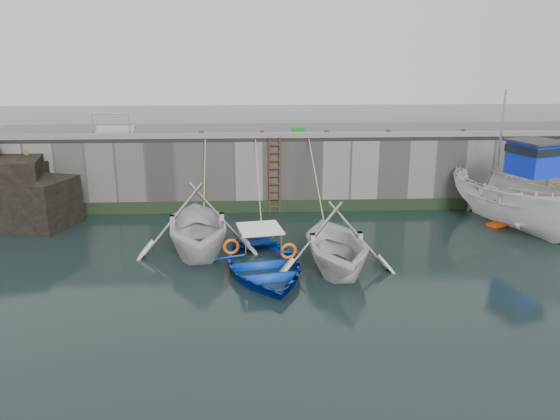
{
  "coord_description": "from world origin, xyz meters",
  "views": [
    {
      "loc": [
        -2.84,
        -12.38,
        6.52
      ],
      "look_at": [
        -1.95,
        6.07,
        1.2
      ],
      "focal_mm": 35.0,
      "sensor_mm": 36.0,
      "label": 1
    }
  ],
  "objects_px": {
    "bollard_e": "(463,132)",
    "boat_far_white": "(517,200)",
    "boat_near_white": "(198,251)",
    "boat_near_blue": "(263,272)",
    "bollard_d": "(388,133)",
    "ladder": "(274,176)",
    "boat_near_blacktrim": "(335,268)",
    "bollard_c": "(327,133)",
    "fish_crate": "(298,130)",
    "bollard_a": "(202,134)",
    "bollard_b": "(262,134)"
  },
  "relations": [
    {
      "from": "bollard_c",
      "to": "fish_crate",
      "type": "bearing_deg",
      "value": 136.37
    },
    {
      "from": "boat_far_white",
      "to": "bollard_c",
      "type": "height_order",
      "value": "boat_far_white"
    },
    {
      "from": "ladder",
      "to": "bollard_e",
      "type": "xyz_separation_m",
      "value": [
        8.0,
        0.34,
        1.71
      ]
    },
    {
      "from": "boat_far_white",
      "to": "bollard_a",
      "type": "height_order",
      "value": "boat_far_white"
    },
    {
      "from": "bollard_a",
      "to": "bollard_d",
      "type": "xyz_separation_m",
      "value": [
        7.8,
        0.0,
        0.0
      ]
    },
    {
      "from": "boat_near_blacktrim",
      "to": "bollard_e",
      "type": "bearing_deg",
      "value": 42.76
    },
    {
      "from": "fish_crate",
      "to": "bollard_b",
      "type": "distance_m",
      "value": 1.91
    },
    {
      "from": "bollard_b",
      "to": "bollard_c",
      "type": "bearing_deg",
      "value": 0.0
    },
    {
      "from": "bollard_a",
      "to": "bollard_c",
      "type": "distance_m",
      "value": 5.2
    },
    {
      "from": "bollard_b",
      "to": "bollard_e",
      "type": "relative_size",
      "value": 1.0
    },
    {
      "from": "boat_near_blacktrim",
      "to": "bollard_e",
      "type": "distance_m",
      "value": 9.81
    },
    {
      "from": "boat_near_white",
      "to": "boat_near_blue",
      "type": "relative_size",
      "value": 1.06
    },
    {
      "from": "boat_near_blue",
      "to": "boat_near_blacktrim",
      "type": "height_order",
      "value": "boat_near_blacktrim"
    },
    {
      "from": "bollard_b",
      "to": "bollard_c",
      "type": "relative_size",
      "value": 1.0
    },
    {
      "from": "boat_near_blacktrim",
      "to": "bollard_d",
      "type": "height_order",
      "value": "bollard_d"
    },
    {
      "from": "boat_far_white",
      "to": "bollard_a",
      "type": "distance_m",
      "value": 12.79
    },
    {
      "from": "ladder",
      "to": "bollard_a",
      "type": "distance_m",
      "value": 3.47
    },
    {
      "from": "boat_near_blacktrim",
      "to": "bollard_c",
      "type": "xyz_separation_m",
      "value": [
        0.54,
        6.72,
        3.3
      ]
    },
    {
      "from": "boat_near_blue",
      "to": "bollard_d",
      "type": "height_order",
      "value": "bollard_d"
    },
    {
      "from": "bollard_b",
      "to": "bollard_d",
      "type": "relative_size",
      "value": 1.0
    },
    {
      "from": "boat_near_blue",
      "to": "bollard_d",
      "type": "relative_size",
      "value": 16.88
    },
    {
      "from": "ladder",
      "to": "bollard_c",
      "type": "xyz_separation_m",
      "value": [
        2.2,
        0.34,
        1.71
      ]
    },
    {
      "from": "boat_near_white",
      "to": "fish_crate",
      "type": "distance_m",
      "value": 7.89
    },
    {
      "from": "boat_near_blacktrim",
      "to": "boat_far_white",
      "type": "bearing_deg",
      "value": 23.08
    },
    {
      "from": "bollard_b",
      "to": "boat_near_white",
      "type": "bearing_deg",
      "value": -114.94
    },
    {
      "from": "bollard_c",
      "to": "bollard_b",
      "type": "bearing_deg",
      "value": 180.0
    },
    {
      "from": "ladder",
      "to": "boat_near_white",
      "type": "xyz_separation_m",
      "value": [
        -2.8,
        -4.62,
        -1.59
      ]
    },
    {
      "from": "fish_crate",
      "to": "bollard_c",
      "type": "bearing_deg",
      "value": -38.67
    },
    {
      "from": "boat_near_white",
      "to": "boat_far_white",
      "type": "height_order",
      "value": "boat_far_white"
    },
    {
      "from": "bollard_c",
      "to": "bollard_d",
      "type": "bearing_deg",
      "value": 0.0
    },
    {
      "from": "boat_far_white",
      "to": "bollard_c",
      "type": "xyz_separation_m",
      "value": [
        -7.07,
        2.85,
        2.23
      ]
    },
    {
      "from": "boat_near_blue",
      "to": "boat_far_white",
      "type": "relative_size",
      "value": 0.67
    },
    {
      "from": "bollard_a",
      "to": "bollard_c",
      "type": "relative_size",
      "value": 1.0
    },
    {
      "from": "boat_near_white",
      "to": "boat_far_white",
      "type": "relative_size",
      "value": 0.72
    },
    {
      "from": "boat_far_white",
      "to": "bollard_a",
      "type": "xyz_separation_m",
      "value": [
        -12.27,
        2.85,
        2.23
      ]
    },
    {
      "from": "boat_near_blacktrim",
      "to": "boat_far_white",
      "type": "height_order",
      "value": "boat_far_white"
    },
    {
      "from": "ladder",
      "to": "boat_near_blacktrim",
      "type": "distance_m",
      "value": 6.78
    },
    {
      "from": "boat_near_white",
      "to": "bollard_c",
      "type": "xyz_separation_m",
      "value": [
        5.0,
        4.96,
        3.3
      ]
    },
    {
      "from": "boat_far_white",
      "to": "bollard_b",
      "type": "distance_m",
      "value": 10.41
    },
    {
      "from": "fish_crate",
      "to": "bollard_d",
      "type": "height_order",
      "value": "same"
    },
    {
      "from": "bollard_b",
      "to": "ladder",
      "type": "bearing_deg",
      "value": -33.86
    },
    {
      "from": "bollard_e",
      "to": "boat_far_white",
      "type": "bearing_deg",
      "value": -66.04
    },
    {
      "from": "ladder",
      "to": "bollard_c",
      "type": "distance_m",
      "value": 2.81
    },
    {
      "from": "boat_near_white",
      "to": "bollard_e",
      "type": "xyz_separation_m",
      "value": [
        10.8,
        4.96,
        3.3
      ]
    },
    {
      "from": "boat_near_blue",
      "to": "boat_far_white",
      "type": "height_order",
      "value": "boat_far_white"
    },
    {
      "from": "ladder",
      "to": "boat_near_blacktrim",
      "type": "xyz_separation_m",
      "value": [
        1.66,
        -6.38,
        -1.59
      ]
    },
    {
      "from": "fish_crate",
      "to": "ladder",
      "type": "bearing_deg",
      "value": -122.87
    },
    {
      "from": "boat_near_blue",
      "to": "bollard_b",
      "type": "distance_m",
      "value": 7.68
    },
    {
      "from": "ladder",
      "to": "bollard_b",
      "type": "xyz_separation_m",
      "value": [
        -0.5,
        0.34,
        1.71
      ]
    },
    {
      "from": "boat_near_white",
      "to": "bollard_a",
      "type": "bearing_deg",
      "value": 84.74
    }
  ]
}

